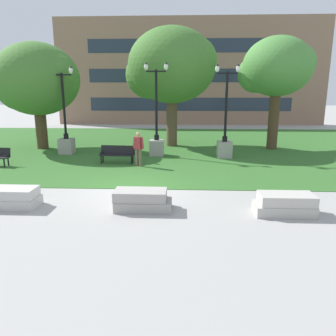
{
  "coord_description": "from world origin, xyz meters",
  "views": [
    {
      "loc": [
        2.06,
        -12.03,
        3.76
      ],
      "look_at": [
        1.58,
        -1.4,
        1.2
      ],
      "focal_mm": 35.0,
      "sensor_mm": 36.0,
      "label": 1
    }
  ],
  "objects_px": {
    "concrete_block_center": "(11,198)",
    "lamp_post_right": "(157,137)",
    "concrete_block_left": "(142,200)",
    "park_bench_near_right": "(117,153)",
    "concrete_block_right": "(285,204)",
    "person_bystander_near_lawn": "(138,147)",
    "lamp_post_center": "(225,139)",
    "lamp_post_left": "(66,137)"
  },
  "relations": [
    {
      "from": "lamp_post_center",
      "to": "lamp_post_left",
      "type": "bearing_deg",
      "value": 175.75
    },
    {
      "from": "concrete_block_center",
      "to": "concrete_block_right",
      "type": "height_order",
      "value": "same"
    },
    {
      "from": "lamp_post_right",
      "to": "park_bench_near_right",
      "type": "bearing_deg",
      "value": -132.13
    },
    {
      "from": "concrete_block_left",
      "to": "lamp_post_right",
      "type": "height_order",
      "value": "lamp_post_right"
    },
    {
      "from": "concrete_block_right",
      "to": "lamp_post_center",
      "type": "bearing_deg",
      "value": 95.48
    },
    {
      "from": "lamp_post_left",
      "to": "person_bystander_near_lawn",
      "type": "height_order",
      "value": "lamp_post_left"
    },
    {
      "from": "lamp_post_left",
      "to": "person_bystander_near_lawn",
      "type": "xyz_separation_m",
      "value": [
        4.71,
        -3.06,
        -0.06
      ]
    },
    {
      "from": "lamp_post_center",
      "to": "lamp_post_right",
      "type": "relative_size",
      "value": 0.98
    },
    {
      "from": "concrete_block_right",
      "to": "lamp_post_right",
      "type": "height_order",
      "value": "lamp_post_right"
    },
    {
      "from": "concrete_block_left",
      "to": "park_bench_near_right",
      "type": "distance_m",
      "value": 7.0
    },
    {
      "from": "lamp_post_left",
      "to": "concrete_block_center",
      "type": "bearing_deg",
      "value": -81.89
    },
    {
      "from": "person_bystander_near_lawn",
      "to": "lamp_post_left",
      "type": "bearing_deg",
      "value": 147.01
    },
    {
      "from": "park_bench_near_right",
      "to": "lamp_post_left",
      "type": "xyz_separation_m",
      "value": [
        -3.51,
        2.4,
        0.51
      ]
    },
    {
      "from": "concrete_block_center",
      "to": "person_bystander_near_lawn",
      "type": "xyz_separation_m",
      "value": [
        3.43,
        5.97,
        0.68
      ]
    },
    {
      "from": "concrete_block_center",
      "to": "lamp_post_right",
      "type": "relative_size",
      "value": 0.35
    },
    {
      "from": "person_bystander_near_lawn",
      "to": "concrete_block_center",
      "type": "bearing_deg",
      "value": -119.86
    },
    {
      "from": "concrete_block_right",
      "to": "lamp_post_right",
      "type": "relative_size",
      "value": 0.35
    },
    {
      "from": "park_bench_near_right",
      "to": "lamp_post_right",
      "type": "distance_m",
      "value": 2.86
    },
    {
      "from": "concrete_block_left",
      "to": "park_bench_near_right",
      "type": "relative_size",
      "value": 0.99
    },
    {
      "from": "lamp_post_right",
      "to": "concrete_block_right",
      "type": "bearing_deg",
      "value": -62.4
    },
    {
      "from": "lamp_post_center",
      "to": "concrete_block_center",
      "type": "bearing_deg",
      "value": -133.69
    },
    {
      "from": "concrete_block_center",
      "to": "concrete_block_right",
      "type": "relative_size",
      "value": 1.0
    },
    {
      "from": "lamp_post_center",
      "to": "lamp_post_left",
      "type": "relative_size",
      "value": 1.01
    },
    {
      "from": "concrete_block_left",
      "to": "lamp_post_center",
      "type": "relative_size",
      "value": 0.36
    },
    {
      "from": "concrete_block_center",
      "to": "lamp_post_center",
      "type": "height_order",
      "value": "lamp_post_center"
    },
    {
      "from": "concrete_block_left",
      "to": "lamp_post_center",
      "type": "xyz_separation_m",
      "value": [
        3.64,
        8.38,
        0.74
      ]
    },
    {
      "from": "concrete_block_left",
      "to": "person_bystander_near_lawn",
      "type": "bearing_deg",
      "value": 98.57
    },
    {
      "from": "concrete_block_left",
      "to": "concrete_block_right",
      "type": "distance_m",
      "value": 4.46
    },
    {
      "from": "concrete_block_center",
      "to": "lamp_post_right",
      "type": "xyz_separation_m",
      "value": [
        4.11,
        8.72,
        0.76
      ]
    },
    {
      "from": "person_bystander_near_lawn",
      "to": "concrete_block_right",
      "type": "bearing_deg",
      "value": -49.12
    },
    {
      "from": "lamp_post_right",
      "to": "person_bystander_near_lawn",
      "type": "xyz_separation_m",
      "value": [
        -0.69,
        -2.75,
        -0.09
      ]
    },
    {
      "from": "concrete_block_right",
      "to": "park_bench_near_right",
      "type": "distance_m",
      "value": 9.5
    },
    {
      "from": "concrete_block_right",
      "to": "lamp_post_left",
      "type": "relative_size",
      "value": 0.36
    },
    {
      "from": "concrete_block_center",
      "to": "lamp_post_right",
      "type": "distance_m",
      "value": 9.67
    },
    {
      "from": "lamp_post_center",
      "to": "person_bystander_near_lawn",
      "type": "height_order",
      "value": "lamp_post_center"
    },
    {
      "from": "concrete_block_right",
      "to": "lamp_post_center",
      "type": "relative_size",
      "value": 0.35
    },
    {
      "from": "lamp_post_right",
      "to": "lamp_post_left",
      "type": "height_order",
      "value": "lamp_post_right"
    },
    {
      "from": "park_bench_near_right",
      "to": "lamp_post_right",
      "type": "xyz_separation_m",
      "value": [
        1.89,
        2.09,
        0.53
      ]
    },
    {
      "from": "concrete_block_right",
      "to": "concrete_block_left",
      "type": "bearing_deg",
      "value": 177.63
    },
    {
      "from": "concrete_block_left",
      "to": "concrete_block_right",
      "type": "bearing_deg",
      "value": -2.37
    },
    {
      "from": "concrete_block_center",
      "to": "person_bystander_near_lawn",
      "type": "relative_size",
      "value": 1.05
    },
    {
      "from": "lamp_post_left",
      "to": "person_bystander_near_lawn",
      "type": "distance_m",
      "value": 5.62
    }
  ]
}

